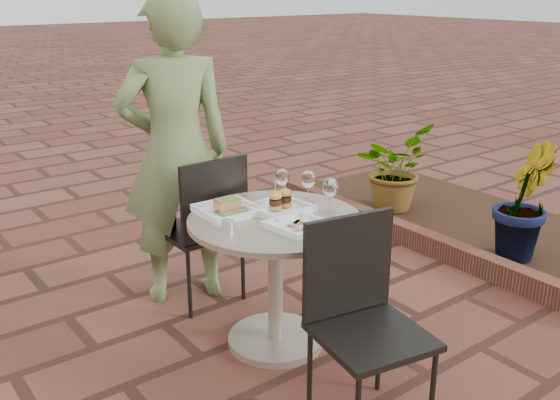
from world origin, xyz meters
TOP-DOWN VIEW (x-y plane):
  - ground at (0.00, 0.00)m, footprint 60.00×60.00m
  - cafe_table at (-0.02, -0.13)m, footprint 0.90×0.90m
  - chair_far at (-0.07, 0.49)m, footprint 0.45×0.45m
  - chair_near at (-0.08, -0.82)m, footprint 0.51×0.51m
  - diner at (-0.14, 0.69)m, footprint 0.78×0.63m
  - plate_salmon at (-0.17, 0.08)m, footprint 0.30×0.30m
  - plate_sliders at (0.06, -0.06)m, footprint 0.31×0.31m
  - plate_tuna at (-0.01, -0.29)m, footprint 0.28×0.28m
  - wine_glass_right at (0.25, -0.24)m, footprint 0.08×0.08m
  - wine_glass_mid at (0.18, 0.08)m, footprint 0.08×0.08m
  - wine_glass_far at (0.26, -0.05)m, footprint 0.08×0.08m
  - steel_ramekin at (-0.29, -0.11)m, footprint 0.07×0.07m
  - cutlery_set at (0.29, -0.38)m, footprint 0.13×0.21m
  - planter_curb at (1.60, 0.30)m, footprint 0.12×3.00m
  - mulch_bed at (2.30, 0.30)m, footprint 1.30×3.00m
  - potted_plant_a at (1.98, 0.90)m, footprint 0.80×0.76m
  - potted_plant_b at (1.94, -0.32)m, footprint 0.55×0.50m

SIDE VIEW (x-z plane):
  - ground at x=0.00m, z-range 0.00..0.00m
  - mulch_bed at x=2.30m, z-range 0.00..0.06m
  - planter_curb at x=1.60m, z-range 0.00..0.15m
  - potted_plant_a at x=1.98m, z-range 0.06..0.77m
  - potted_plant_b at x=1.94m, z-range 0.06..0.87m
  - cafe_table at x=-0.02m, z-range 0.12..0.85m
  - chair_far at x=-0.07m, z-range 0.08..1.01m
  - chair_near at x=-0.08m, z-range 0.08..1.01m
  - cutlery_set at x=0.29m, z-range 0.73..0.73m
  - plate_tuna at x=-0.01m, z-range 0.73..0.76m
  - plate_salmon at x=-0.17m, z-range 0.71..0.79m
  - steel_ramekin at x=-0.29m, z-range 0.73..0.78m
  - plate_sliders at x=0.06m, z-range 0.67..0.85m
  - wine_glass_mid at x=0.18m, z-range 0.77..0.95m
  - wine_glass_far at x=0.26m, z-range 0.77..0.95m
  - wine_glass_right at x=0.25m, z-range 0.77..0.96m
  - diner at x=-0.14m, z-range 0.00..1.85m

